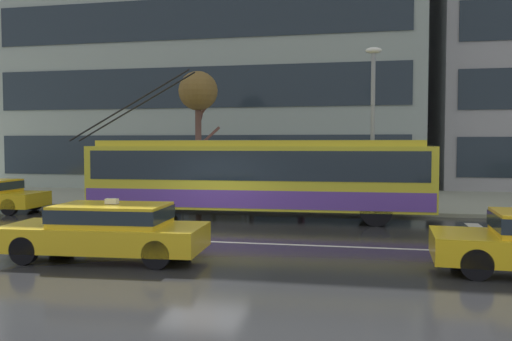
% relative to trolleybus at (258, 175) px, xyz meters
% --- Properties ---
extents(ground_plane, '(160.00, 160.00, 0.00)m').
position_rel_trolleybus_xyz_m(ground_plane, '(-1.02, -3.43, -1.53)').
color(ground_plane, '#252627').
extents(sidewalk_slab, '(80.00, 10.00, 0.14)m').
position_rel_trolleybus_xyz_m(sidewalk_slab, '(-1.02, 6.60, -1.46)').
color(sidewalk_slab, gray).
rests_on(sidewalk_slab, ground_plane).
extents(crosswalk_stripe_edge_near, '(0.44, 4.40, 0.01)m').
position_rel_trolleybus_xyz_m(crosswalk_stripe_edge_near, '(7.18, -1.92, -1.53)').
color(crosswalk_stripe_edge_near, beige).
rests_on(crosswalk_stripe_edge_near, ground_plane).
extents(lane_centre_line, '(72.00, 0.14, 0.01)m').
position_rel_trolleybus_xyz_m(lane_centre_line, '(-1.02, -4.63, -1.53)').
color(lane_centre_line, silver).
rests_on(lane_centre_line, ground_plane).
extents(trolleybus, '(12.98, 2.83, 5.29)m').
position_rel_trolleybus_xyz_m(trolleybus, '(0.00, 0.00, 0.00)').
color(trolleybus, gold).
rests_on(trolleybus, ground_plane).
extents(taxi_oncoming_near, '(4.66, 2.04, 1.39)m').
position_rel_trolleybus_xyz_m(taxi_oncoming_near, '(-2.12, -7.14, -0.83)').
color(taxi_oncoming_near, yellow).
rests_on(taxi_oncoming_near, ground_plane).
extents(bus_shelter, '(3.60, 1.89, 2.66)m').
position_rel_trolleybus_xyz_m(bus_shelter, '(-2.72, 3.80, 0.63)').
color(bus_shelter, gray).
rests_on(bus_shelter, sidewalk_slab).
extents(pedestrian_at_shelter, '(0.37, 0.37, 1.69)m').
position_rel_trolleybus_xyz_m(pedestrian_at_shelter, '(-2.45, 2.96, -0.40)').
color(pedestrian_at_shelter, '#4D5147').
rests_on(pedestrian_at_shelter, sidewalk_slab).
extents(pedestrian_approaching_curb, '(1.10, 1.10, 2.04)m').
position_rel_trolleybus_xyz_m(pedestrian_approaching_curb, '(-0.74, 2.50, 0.21)').
color(pedestrian_approaching_curb, '#47444A').
rests_on(pedestrian_approaching_curb, sidewalk_slab).
extents(pedestrian_walking_past, '(1.43, 1.43, 1.92)m').
position_rel_trolleybus_xyz_m(pedestrian_walking_past, '(-4.62, 2.23, 0.17)').
color(pedestrian_walking_past, '#22254B').
rests_on(pedestrian_walking_past, sidewalk_slab).
extents(pedestrian_waiting_by_pole, '(1.11, 1.11, 1.92)m').
position_rel_trolleybus_xyz_m(pedestrian_waiting_by_pole, '(1.24, 3.26, 0.12)').
color(pedestrian_waiting_by_pole, '#2B1529').
rests_on(pedestrian_waiting_by_pole, sidewalk_slab).
extents(street_lamp, '(0.60, 0.32, 6.14)m').
position_rel_trolleybus_xyz_m(street_lamp, '(3.98, 2.20, 2.27)').
color(street_lamp, gray).
rests_on(street_lamp, sidewalk_slab).
extents(street_tree_bare, '(1.67, 1.81, 5.61)m').
position_rel_trolleybus_xyz_m(street_tree_bare, '(-3.28, 3.41, 3.21)').
color(street_tree_bare, brown).
rests_on(street_tree_bare, sidewalk_slab).
extents(office_tower_corner_left, '(24.79, 15.92, 22.60)m').
position_rel_trolleybus_xyz_m(office_tower_corner_left, '(-5.46, 16.94, 9.77)').
color(office_tower_corner_left, '#8C9A94').
rests_on(office_tower_corner_left, ground_plane).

